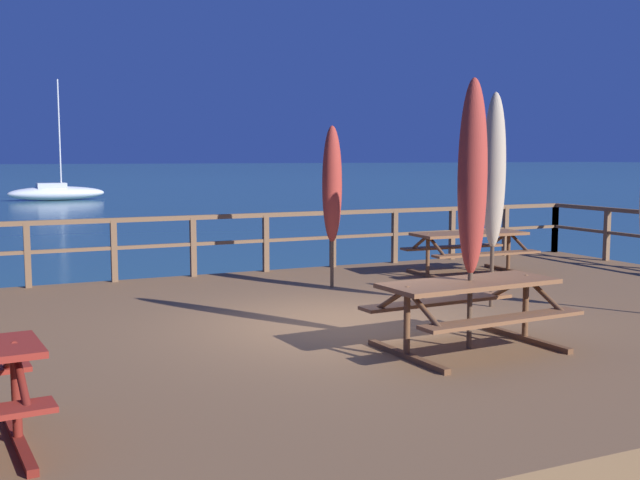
{
  "coord_description": "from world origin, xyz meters",
  "views": [
    {
      "loc": [
        -4.34,
        -8.59,
        2.81
      ],
      "look_at": [
        0.0,
        0.7,
        1.69
      ],
      "focal_mm": 42.96,
      "sensor_mm": 36.0,
      "label": 1
    }
  ],
  "objects_px": {
    "patio_umbrella_short_front": "(494,171)",
    "picnic_table_front_right": "(469,244)",
    "picnic_table_mid_centre": "(469,299)",
    "patio_umbrella_tall_front": "(472,178)",
    "sailboat_distant": "(56,192)",
    "patio_umbrella_tall_mid_left": "(332,185)"
  },
  "relations": [
    {
      "from": "patio_umbrella_short_front",
      "to": "sailboat_distant",
      "type": "bearing_deg",
      "value": 91.69
    },
    {
      "from": "patio_umbrella_short_front",
      "to": "sailboat_distant",
      "type": "relative_size",
      "value": 0.39
    },
    {
      "from": "patio_umbrella_tall_front",
      "to": "sailboat_distant",
      "type": "xyz_separation_m",
      "value": [
        0.44,
        45.14,
        -2.06
      ]
    },
    {
      "from": "picnic_table_front_right",
      "to": "picnic_table_mid_centre",
      "type": "bearing_deg",
      "value": -126.01
    },
    {
      "from": "patio_umbrella_short_front",
      "to": "picnic_table_front_right",
      "type": "bearing_deg",
      "value": 60.02
    },
    {
      "from": "patio_umbrella_tall_mid_left",
      "to": "sailboat_distant",
      "type": "xyz_separation_m",
      "value": [
        0.06,
        40.87,
        -1.84
      ]
    },
    {
      "from": "patio_umbrella_short_front",
      "to": "patio_umbrella_tall_mid_left",
      "type": "xyz_separation_m",
      "value": [
        -1.33,
        2.44,
        -0.25
      ]
    },
    {
      "from": "picnic_table_mid_centre",
      "to": "sailboat_distant",
      "type": "bearing_deg",
      "value": 89.41
    },
    {
      "from": "picnic_table_front_right",
      "to": "patio_umbrella_short_front",
      "type": "xyz_separation_m",
      "value": [
        -1.49,
        -2.59,
        1.35
      ]
    },
    {
      "from": "picnic_table_mid_centre",
      "to": "patio_umbrella_tall_front",
      "type": "relative_size",
      "value": 0.71
    },
    {
      "from": "picnic_table_front_right",
      "to": "sailboat_distant",
      "type": "height_order",
      "value": "sailboat_distant"
    },
    {
      "from": "patio_umbrella_tall_front",
      "to": "patio_umbrella_short_front",
      "type": "distance_m",
      "value": 2.51
    },
    {
      "from": "patio_umbrella_short_front",
      "to": "patio_umbrella_tall_mid_left",
      "type": "bearing_deg",
      "value": 118.64
    },
    {
      "from": "patio_umbrella_short_front",
      "to": "patio_umbrella_tall_front",
      "type": "bearing_deg",
      "value": -133.05
    },
    {
      "from": "patio_umbrella_tall_front",
      "to": "picnic_table_mid_centre",
      "type": "bearing_deg",
      "value": -133.42
    },
    {
      "from": "patio_umbrella_tall_front",
      "to": "sailboat_distant",
      "type": "relative_size",
      "value": 0.38
    },
    {
      "from": "picnic_table_mid_centre",
      "to": "patio_umbrella_tall_mid_left",
      "type": "distance_m",
      "value": 4.46
    },
    {
      "from": "patio_umbrella_tall_mid_left",
      "to": "picnic_table_mid_centre",
      "type": "bearing_deg",
      "value": -95.49
    },
    {
      "from": "patio_umbrella_tall_front",
      "to": "patio_umbrella_short_front",
      "type": "relative_size",
      "value": 0.98
    },
    {
      "from": "picnic_table_mid_centre",
      "to": "sailboat_distant",
      "type": "height_order",
      "value": "sailboat_distant"
    },
    {
      "from": "picnic_table_mid_centre",
      "to": "patio_umbrella_tall_front",
      "type": "xyz_separation_m",
      "value": [
        0.03,
        0.03,
        1.32
      ]
    },
    {
      "from": "patio_umbrella_short_front",
      "to": "patio_umbrella_tall_mid_left",
      "type": "height_order",
      "value": "patio_umbrella_short_front"
    }
  ]
}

